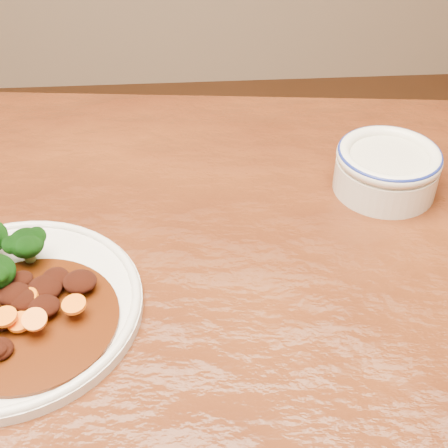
{
  "coord_description": "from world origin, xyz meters",
  "views": [
    {
      "loc": [
        0.07,
        -0.42,
        1.2
      ],
      "look_at": [
        0.1,
        0.11,
        0.77
      ],
      "focal_mm": 50.0,
      "sensor_mm": 36.0,
      "label": 1
    }
  ],
  "objects": [
    {
      "name": "dinner_plate",
      "position": [
        -0.11,
        0.01,
        0.76
      ],
      "size": [
        0.26,
        0.26,
        0.02
      ],
      "rotation": [
        0.0,
        0.0,
        0.38
      ],
      "color": "silver",
      "rests_on": "dining_table"
    },
    {
      "name": "dip_bowl",
      "position": [
        0.3,
        0.18,
        0.78
      ],
      "size": [
        0.13,
        0.13,
        0.06
      ],
      "rotation": [
        0.0,
        0.0,
        -0.28
      ],
      "color": "white",
      "rests_on": "dining_table"
    },
    {
      "name": "mince_stew",
      "position": [
        -0.1,
        -0.01,
        0.77
      ],
      "size": [
        0.17,
        0.17,
        0.03
      ],
      "color": "#4C2108",
      "rests_on": "dinner_plate"
    },
    {
      "name": "dining_table",
      "position": [
        0.0,
        0.0,
        0.67
      ],
      "size": [
        1.59,
        1.06,
        0.75
      ],
      "rotation": [
        0.0,
        0.0,
        -0.11
      ],
      "color": "#5F2B10",
      "rests_on": "ground"
    }
  ]
}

